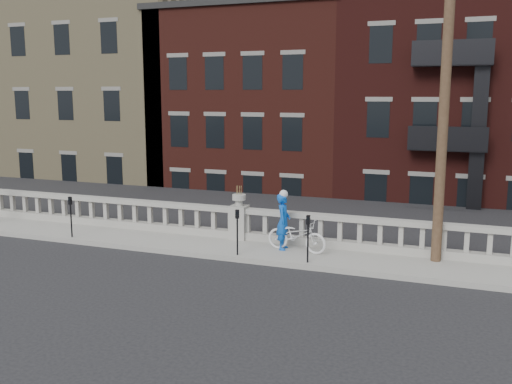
{
  "coord_description": "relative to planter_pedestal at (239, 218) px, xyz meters",
  "views": [
    {
      "loc": [
        6.96,
        -12.87,
        4.86
      ],
      "look_at": [
        0.87,
        3.2,
        1.88
      ],
      "focal_mm": 40.0,
      "sensor_mm": 36.0,
      "label": 1
    }
  ],
  "objects": [
    {
      "name": "bicycle",
      "position": [
        2.2,
        -0.8,
        -0.18
      ],
      "size": [
        1.96,
        0.92,
        0.99
      ],
      "primitive_type": "imported",
      "rotation": [
        0.0,
        0.0,
        1.43
      ],
      "color": "white",
      "rests_on": "sidewalk"
    },
    {
      "name": "utility_pole",
      "position": [
        6.2,
        -0.35,
        4.41
      ],
      "size": [
        1.6,
        0.28,
        10.0
      ],
      "color": "#422D1E",
      "rests_on": "sidewalk"
    },
    {
      "name": "ground",
      "position": [
        0.0,
        -3.95,
        -0.83
      ],
      "size": [
        120.0,
        120.0,
        0.0
      ],
      "primitive_type": "plane",
      "color": "black",
      "rests_on": "ground"
    },
    {
      "name": "sidewalk",
      "position": [
        0.0,
        -0.95,
        -0.76
      ],
      "size": [
        32.0,
        2.2,
        0.15
      ],
      "primitive_type": "cube",
      "color": "#9B9890",
      "rests_on": "ground"
    },
    {
      "name": "parking_meter_a",
      "position": [
        -5.26,
        -1.8,
        0.17
      ],
      "size": [
        0.1,
        0.09,
        1.36
      ],
      "color": "black",
      "rests_on": "sidewalk"
    },
    {
      "name": "parking_meter_c",
      "position": [
        2.83,
        -1.8,
        0.17
      ],
      "size": [
        0.1,
        0.09,
        1.36
      ],
      "color": "black",
      "rests_on": "sidewalk"
    },
    {
      "name": "parking_meter_b",
      "position": [
        0.68,
        -1.8,
        0.17
      ],
      "size": [
        0.1,
        0.09,
        1.36
      ],
      "color": "black",
      "rests_on": "sidewalk"
    },
    {
      "name": "lower_level",
      "position": [
        0.56,
        19.09,
        1.8
      ],
      "size": [
        80.0,
        44.0,
        20.8
      ],
      "color": "#605E59",
      "rests_on": "ground"
    },
    {
      "name": "balustrade",
      "position": [
        0.0,
        0.0,
        -0.19
      ],
      "size": [
        28.0,
        0.34,
        1.03
      ],
      "color": "#9B9890",
      "rests_on": "sidewalk"
    },
    {
      "name": "cyclist",
      "position": [
        1.75,
        -0.7,
        0.18
      ],
      "size": [
        0.51,
        0.69,
        1.73
      ],
      "primitive_type": "imported",
      "rotation": [
        0.0,
        0.0,
        1.73
      ],
      "color": "blue",
      "rests_on": "sidewalk"
    },
    {
      "name": "planter_pedestal",
      "position": [
        0.0,
        0.0,
        0.0
      ],
      "size": [
        0.55,
        0.55,
        1.76
      ],
      "color": "#9B9890",
      "rests_on": "sidewalk"
    }
  ]
}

